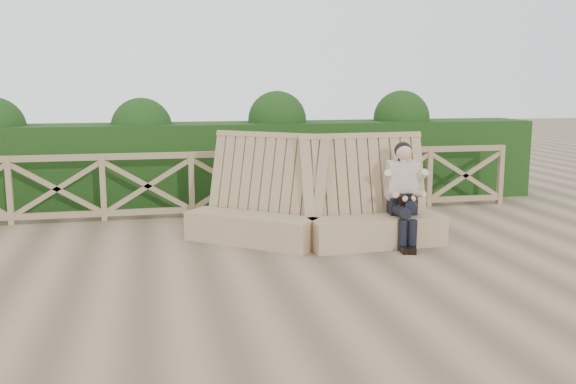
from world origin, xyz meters
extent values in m
plane|color=brown|center=(0.00, 0.00, 0.00)|extent=(60.00, 60.00, 0.00)
cube|color=#8D6C50|center=(-0.03, 1.47, 0.21)|extent=(1.78, 1.58, 0.41)
cube|color=#8D6C50|center=(0.14, 1.68, 0.78)|extent=(1.74, 1.53, 1.53)
cube|color=#8D6C50|center=(1.65, 0.94, 0.21)|extent=(1.92, 0.63, 0.41)
cube|color=#8D6C50|center=(1.63, 1.21, 0.78)|extent=(1.92, 0.57, 1.53)
cube|color=black|center=(2.06, 1.07, 0.53)|extent=(0.41, 0.32, 0.23)
cube|color=#C2B2A0|center=(2.06, 1.12, 0.89)|extent=(0.45, 0.35, 0.55)
sphere|color=tan|center=(2.06, 1.07, 1.28)|extent=(0.25, 0.25, 0.22)
sphere|color=black|center=(2.06, 1.11, 1.31)|extent=(0.27, 0.27, 0.24)
cylinder|color=black|center=(1.94, 0.86, 0.51)|extent=(0.21, 0.50, 0.16)
cylinder|color=black|center=(2.11, 0.86, 0.58)|extent=(0.22, 0.50, 0.17)
cylinder|color=black|center=(1.90, 0.63, 0.21)|extent=(0.14, 0.14, 0.41)
cylinder|color=black|center=(2.02, 0.60, 0.21)|extent=(0.14, 0.14, 0.41)
cube|color=black|center=(1.89, 0.54, 0.04)|extent=(0.12, 0.26, 0.08)
cube|color=black|center=(1.99, 0.51, 0.04)|extent=(0.12, 0.26, 0.08)
cube|color=black|center=(2.05, 0.88, 0.63)|extent=(0.26, 0.17, 0.16)
cube|color=black|center=(2.01, 0.71, 0.70)|extent=(0.08, 0.10, 0.13)
cube|color=#927155|center=(0.00, 3.50, 1.05)|extent=(10.10, 0.07, 0.10)
cube|color=#927155|center=(0.00, 3.50, 0.12)|extent=(10.10, 0.07, 0.10)
cube|color=black|center=(0.00, 4.70, 0.75)|extent=(12.00, 1.20, 1.50)
camera|label=1|loc=(-1.39, -7.22, 2.22)|focal=40.00mm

